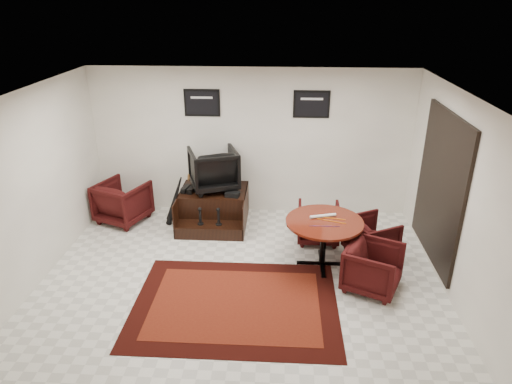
# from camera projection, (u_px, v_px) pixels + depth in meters

# --- Properties ---
(ground) EXTENTS (6.00, 6.00, 0.00)m
(ground) POSITION_uv_depth(u_px,v_px,m) (241.00, 281.00, 6.89)
(ground) COLOR white
(ground) RESTS_ON ground
(room_shell) EXTENTS (6.02, 5.02, 2.81)m
(room_shell) POSITION_uv_depth(u_px,v_px,m) (269.00, 168.00, 6.27)
(room_shell) COLOR white
(room_shell) RESTS_ON ground
(area_rug) EXTENTS (2.84, 2.13, 0.01)m
(area_rug) POSITION_uv_depth(u_px,v_px,m) (236.00, 304.00, 6.37)
(area_rug) COLOR black
(area_rug) RESTS_ON ground
(shine_podium) EXTENTS (1.23, 1.27, 0.63)m
(shine_podium) POSITION_uv_depth(u_px,v_px,m) (214.00, 208.00, 8.56)
(shine_podium) COLOR black
(shine_podium) RESTS_ON ground
(shine_chair) EXTENTS (1.04, 1.01, 0.85)m
(shine_chair) POSITION_uv_depth(u_px,v_px,m) (213.00, 167.00, 8.38)
(shine_chair) COLOR black
(shine_chair) RESTS_ON shine_podium
(shoes_pair) EXTENTS (0.26, 0.30, 0.10)m
(shoes_pair) POSITION_uv_depth(u_px,v_px,m) (189.00, 189.00, 8.39)
(shoes_pair) COLOR black
(shoes_pair) RESTS_ON shine_podium
(polish_kit) EXTENTS (0.27, 0.21, 0.08)m
(polish_kit) POSITION_uv_depth(u_px,v_px,m) (232.00, 194.00, 8.19)
(polish_kit) COLOR black
(polish_kit) RESTS_ON shine_podium
(umbrella_black) EXTENTS (0.30, 0.11, 0.82)m
(umbrella_black) POSITION_uv_depth(u_px,v_px,m) (174.00, 205.00, 8.41)
(umbrella_black) COLOR black
(umbrella_black) RESTS_ON ground
(umbrella_hooked) EXTENTS (0.34, 0.13, 0.93)m
(umbrella_hooked) POSITION_uv_depth(u_px,v_px,m) (175.00, 198.00, 8.55)
(umbrella_hooked) COLOR black
(umbrella_hooked) RESTS_ON ground
(armchair_side) EXTENTS (1.06, 1.03, 0.85)m
(armchair_side) POSITION_uv_depth(u_px,v_px,m) (123.00, 200.00, 8.57)
(armchair_side) COLOR black
(armchair_side) RESTS_ON ground
(meeting_table) EXTENTS (1.20, 1.20, 0.78)m
(meeting_table) POSITION_uv_depth(u_px,v_px,m) (324.00, 226.00, 7.04)
(meeting_table) COLOR #400F09
(meeting_table) RESTS_ON ground
(table_chair_back) EXTENTS (0.72, 0.68, 0.72)m
(table_chair_back) POSITION_uv_depth(u_px,v_px,m) (318.00, 221.00, 7.91)
(table_chair_back) COLOR black
(table_chair_back) RESTS_ON ground
(table_chair_window) EXTENTS (0.89, 0.91, 0.71)m
(table_chair_window) POSITION_uv_depth(u_px,v_px,m) (372.00, 235.00, 7.46)
(table_chair_window) COLOR black
(table_chair_window) RESTS_ON ground
(table_chair_corner) EXTENTS (0.94, 0.97, 0.77)m
(table_chair_corner) POSITION_uv_depth(u_px,v_px,m) (373.00, 266.00, 6.57)
(table_chair_corner) COLOR black
(table_chair_corner) RESTS_ON ground
(paper_roll) EXTENTS (0.42, 0.16, 0.05)m
(paper_roll) POSITION_uv_depth(u_px,v_px,m) (323.00, 216.00, 7.10)
(paper_roll) COLOR silver
(paper_roll) RESTS_ON meeting_table
(table_clutter) EXTENTS (0.57, 0.33, 0.01)m
(table_clutter) POSITION_uv_depth(u_px,v_px,m) (330.00, 221.00, 6.98)
(table_clutter) COLOR orange
(table_clutter) RESTS_ON meeting_table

